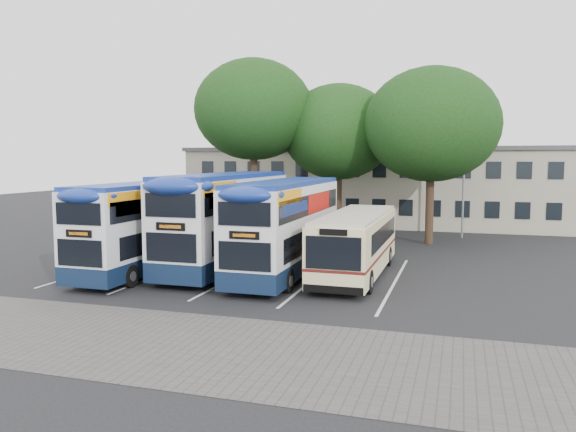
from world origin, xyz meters
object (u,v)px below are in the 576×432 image
Objects in this scene: bus_dd_right at (286,223)px; bus_single at (357,240)px; tree_mid at (339,132)px; tree_right at (432,125)px; tree_left at (254,110)px; lamp_post at (464,162)px; bus_dd_left at (149,222)px; bus_dd_mid at (227,216)px.

bus_dd_right reaches higher than bus_single.
tree_mid is 0.95× the size of tree_right.
tree_left reaches higher than bus_dd_right.
tree_left is 1.24× the size of bus_single.
tree_mid is (-8.18, -1.33, 2.00)m from lamp_post.
bus_dd_left is at bearing -134.03° from tree_right.
tree_left is 15.60m from bus_single.
bus_dd_mid is at bearing -102.52° from tree_mid.
tree_right is 18.25m from bus_dd_left.
tree_left is (-13.59, -3.25, 3.47)m from lamp_post.
tree_left is at bearing -179.70° from tree_right.
tree_mid is 6.48m from tree_right.
tree_mid reaches higher than bus_dd_right.
tree_left is 1.10× the size of tree_right.
tree_mid is at bearing 19.54° from tree_left.
lamp_post is at bearing 9.23° from tree_mid.
tree_mid is at bearing 92.01° from bus_dd_right.
bus_dd_mid is at bearing -76.25° from tree_left.
tree_right is (6.20, -1.86, 0.28)m from tree_mid.
lamp_post is 17.93m from bus_dd_mid.
lamp_post is at bearing 48.10° from bus_dd_left.
bus_dd_right is 1.08× the size of bus_single.
tree_right is 1.05× the size of bus_dd_right.
bus_dd_right is at bearing -117.69° from lamp_post.
lamp_post is 0.88× the size of tree_mid.
tree_left is at bearing 87.36° from bus_dd_left.
lamp_post is 8.53m from tree_mid.
bus_dd_right reaches higher than bus_dd_left.
tree_mid is 1.03× the size of bus_dd_left.
tree_mid is 1.00× the size of bus_dd_right.
bus_single is (3.57, -12.62, -5.46)m from tree_mid.
bus_dd_mid is at bearing -128.23° from lamp_post.
tree_left is at bearing 103.75° from bus_dd_mid.
bus_single is at bearing 10.94° from bus_dd_left.
tree_right is 14.83m from bus_dd_mid.
bus_dd_right is (5.88, -11.44, -6.18)m from tree_left.
tree_left is 1.15× the size of bus_dd_right.
lamp_post is 15.09m from bus_single.
bus_dd_mid is (2.62, -10.69, -6.03)m from tree_left.
tree_left is 1.19× the size of bus_dd_left.
bus_dd_left is 0.97× the size of bus_dd_right.
tree_left is 1.16× the size of tree_mid.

